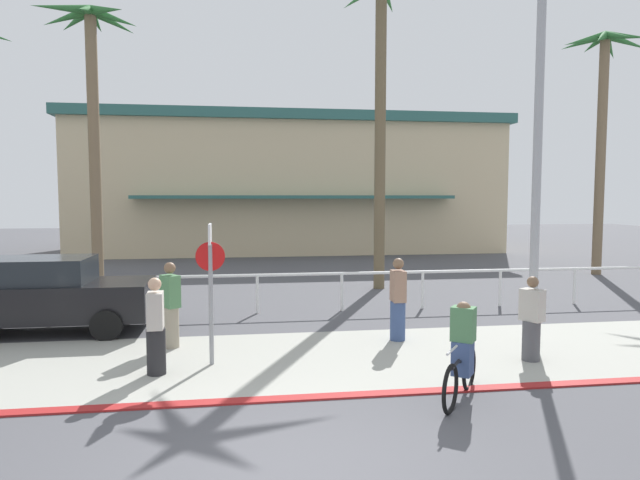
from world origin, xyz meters
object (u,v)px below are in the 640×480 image
(stop_sign_bike_lane, at_px, (211,273))
(palm_tree_4, at_px, (381,74))
(streetlight_curb, at_px, (544,135))
(pedestrian_2, at_px, (532,323))
(palm_tree_5, at_px, (603,96))
(car_black_1, at_px, (46,294))
(cyclist_black_0, at_px, (462,353))
(pedestrian_0, at_px, (171,309))
(palm_tree_3, at_px, (92,80))
(pedestrian_3, at_px, (398,303))
(pedestrian_1, at_px, (156,330))

(stop_sign_bike_lane, distance_m, palm_tree_4, 10.74)
(streetlight_curb, relative_size, pedestrian_2, 4.73)
(stop_sign_bike_lane, height_order, palm_tree_5, palm_tree_5)
(car_black_1, distance_m, cyclist_black_0, 9.18)
(stop_sign_bike_lane, distance_m, pedestrian_0, 1.76)
(palm_tree_3, bearing_deg, pedestrian_0, -67.30)
(streetlight_curb, bearing_deg, pedestrian_3, 165.78)
(palm_tree_3, bearing_deg, palm_tree_4, -6.86)
(car_black_1, height_order, pedestrian_0, pedestrian_0)
(cyclist_black_0, bearing_deg, palm_tree_4, 82.64)
(palm_tree_3, distance_m, palm_tree_5, 18.44)
(stop_sign_bike_lane, bearing_deg, streetlight_curb, 3.98)
(cyclist_black_0, distance_m, pedestrian_1, 5.05)
(streetlight_curb, distance_m, pedestrian_0, 8.24)
(stop_sign_bike_lane, bearing_deg, pedestrian_2, -5.93)
(palm_tree_3, bearing_deg, pedestrian_3, -44.64)
(cyclist_black_0, height_order, pedestrian_2, pedestrian_2)
(cyclist_black_0, bearing_deg, pedestrian_3, 90.17)
(palm_tree_3, xyz_separation_m, pedestrian_0, (3.20, -7.66, -5.91))
(pedestrian_0, bearing_deg, palm_tree_4, 47.68)
(pedestrian_0, bearing_deg, streetlight_curb, -6.22)
(palm_tree_5, xyz_separation_m, pedestrian_2, (-8.52, -10.44, -6.14))
(pedestrian_2, relative_size, pedestrian_3, 0.90)
(streetlight_curb, bearing_deg, pedestrian_1, -173.18)
(pedestrian_0, xyz_separation_m, pedestrian_2, (6.69, -1.87, -0.08))
(stop_sign_bike_lane, height_order, cyclist_black_0, stop_sign_bike_lane)
(cyclist_black_0, bearing_deg, streetlight_curb, 44.15)
(palm_tree_4, xyz_separation_m, pedestrian_3, (-1.31, -6.66, -6.16))
(palm_tree_4, relative_size, pedestrian_2, 6.29)
(palm_tree_5, bearing_deg, pedestrian_1, -146.06)
(pedestrian_3, bearing_deg, stop_sign_bike_lane, -163.02)
(stop_sign_bike_lane, distance_m, car_black_1, 4.86)
(palm_tree_3, relative_size, palm_tree_4, 0.91)
(streetlight_curb, bearing_deg, cyclist_black_0, -135.85)
(streetlight_curb, distance_m, pedestrian_3, 4.49)
(palm_tree_4, bearing_deg, pedestrian_2, -85.10)
(palm_tree_4, height_order, palm_tree_5, palm_tree_4)
(pedestrian_3, bearing_deg, cyclist_black_0, -89.83)
(streetlight_curb, distance_m, palm_tree_5, 12.45)
(palm_tree_3, relative_size, pedestrian_3, 5.15)
(cyclist_black_0, bearing_deg, car_black_1, 145.42)
(stop_sign_bike_lane, relative_size, palm_tree_5, 0.28)
(palm_tree_4, bearing_deg, pedestrian_3, -101.11)
(stop_sign_bike_lane, relative_size, pedestrian_3, 1.46)
(pedestrian_1, distance_m, pedestrian_2, 6.74)
(car_black_1, bearing_deg, cyclist_black_0, -34.58)
(streetlight_curb, bearing_deg, pedestrian_2, -125.00)
(palm_tree_4, relative_size, pedestrian_0, 5.73)
(palm_tree_4, distance_m, pedestrian_3, 9.16)
(palm_tree_4, bearing_deg, pedestrian_0, -132.32)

